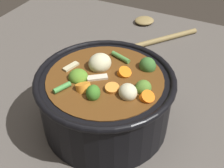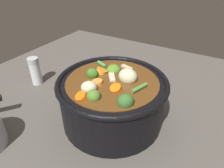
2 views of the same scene
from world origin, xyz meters
name	(u,v)px [view 1 (image 1 of 2)]	position (x,y,z in m)	size (l,w,h in m)	color
ground_plane	(106,121)	(0.00, 0.00, 0.00)	(1.10, 1.10, 0.00)	#514C47
cooking_pot	(106,99)	(0.00, 0.00, 0.07)	(0.27, 0.27, 0.15)	black
wooden_spoon	(153,28)	(0.05, -0.42, 0.01)	(0.22, 0.21, 0.02)	olive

